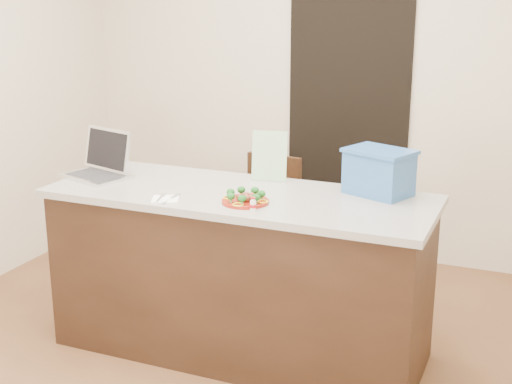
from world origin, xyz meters
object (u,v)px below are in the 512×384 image
at_px(island, 240,273).
at_px(laptop, 101,163).
at_px(napkin, 165,199).
at_px(blue_box, 379,172).
at_px(chair, 269,214).
at_px(yogurt_bottle, 253,205).
at_px(plate, 245,201).

relative_size(island, laptop, 4.83).
height_order(island, napkin, napkin).
bearing_deg(blue_box, chair, 164.58).
bearing_deg(yogurt_bottle, chair, 108.15).
bearing_deg(napkin, laptop, 153.88).
bearing_deg(laptop, chair, 69.13).
bearing_deg(chair, island, -71.11).
distance_m(island, yogurt_bottle, 0.58).
xyz_separation_m(laptop, blue_box, (1.56, 0.23, 0.05)).
height_order(island, laptop, laptop).
bearing_deg(plate, chair, 105.62).
height_order(laptop, chair, laptop).
xyz_separation_m(yogurt_bottle, laptop, (-1.07, 0.28, 0.04)).
distance_m(plate, blue_box, 0.72).
height_order(napkin, yogurt_bottle, yogurt_bottle).
relative_size(plate, blue_box, 0.59).
bearing_deg(blue_box, island, -138.34).
height_order(napkin, chair, napkin).
bearing_deg(chair, yogurt_bottle, -65.01).
height_order(napkin, blue_box, blue_box).
distance_m(island, plate, 0.50).
bearing_deg(laptop, island, 15.33).
distance_m(napkin, blue_box, 1.11).
xyz_separation_m(laptop, chair, (0.69, 0.88, -0.48)).
bearing_deg(napkin, yogurt_bottle, 0.93).
distance_m(plate, laptop, 1.00).
xyz_separation_m(napkin, laptop, (-0.58, 0.29, 0.07)).
distance_m(island, blue_box, 0.93).
relative_size(napkin, chair, 0.15).
bearing_deg(yogurt_bottle, island, 126.42).
xyz_separation_m(napkin, blue_box, (0.98, 0.51, 0.12)).
distance_m(yogurt_bottle, laptop, 1.10).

